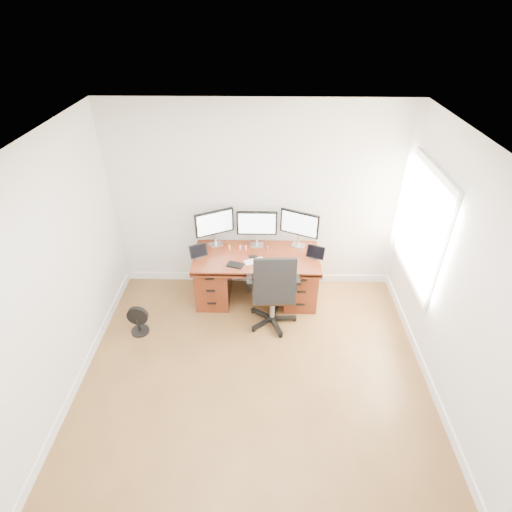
{
  "coord_description": "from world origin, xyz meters",
  "views": [
    {
      "loc": [
        0.09,
        -2.67,
        3.77
      ],
      "look_at": [
        0.0,
        1.5,
        0.95
      ],
      "focal_mm": 28.0,
      "sensor_mm": 36.0,
      "label": 1
    }
  ],
  "objects_px": {
    "floor_fan": "(138,321)",
    "desk": "(257,275)",
    "monitor_center": "(257,224)",
    "keyboard": "(254,261)",
    "office_chair": "(273,302)"
  },
  "relations": [
    {
      "from": "desk",
      "to": "keyboard",
      "type": "xyz_separation_m",
      "value": [
        -0.03,
        -0.17,
        0.36
      ]
    },
    {
      "from": "floor_fan",
      "to": "keyboard",
      "type": "xyz_separation_m",
      "value": [
        1.49,
        0.57,
        0.56
      ]
    },
    {
      "from": "office_chair",
      "to": "keyboard",
      "type": "distance_m",
      "value": 0.59
    },
    {
      "from": "floor_fan",
      "to": "keyboard",
      "type": "height_order",
      "value": "keyboard"
    },
    {
      "from": "floor_fan",
      "to": "monitor_center",
      "type": "bearing_deg",
      "value": 33.2
    },
    {
      "from": "desk",
      "to": "office_chair",
      "type": "relative_size",
      "value": 1.45
    },
    {
      "from": "monitor_center",
      "to": "keyboard",
      "type": "xyz_separation_m",
      "value": [
        -0.03,
        -0.41,
        -0.33
      ]
    },
    {
      "from": "desk",
      "to": "monitor_center",
      "type": "distance_m",
      "value": 0.72
    },
    {
      "from": "floor_fan",
      "to": "desk",
      "type": "bearing_deg",
      "value": 26.39
    },
    {
      "from": "office_chair",
      "to": "monitor_center",
      "type": "distance_m",
      "value": 1.08
    },
    {
      "from": "desk",
      "to": "monitor_center",
      "type": "height_order",
      "value": "monitor_center"
    },
    {
      "from": "monitor_center",
      "to": "office_chair",
      "type": "bearing_deg",
      "value": -74.06
    },
    {
      "from": "floor_fan",
      "to": "monitor_center",
      "type": "distance_m",
      "value": 2.01
    },
    {
      "from": "desk",
      "to": "keyboard",
      "type": "height_order",
      "value": "keyboard"
    },
    {
      "from": "desk",
      "to": "floor_fan",
      "type": "bearing_deg",
      "value": -153.96
    }
  ]
}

